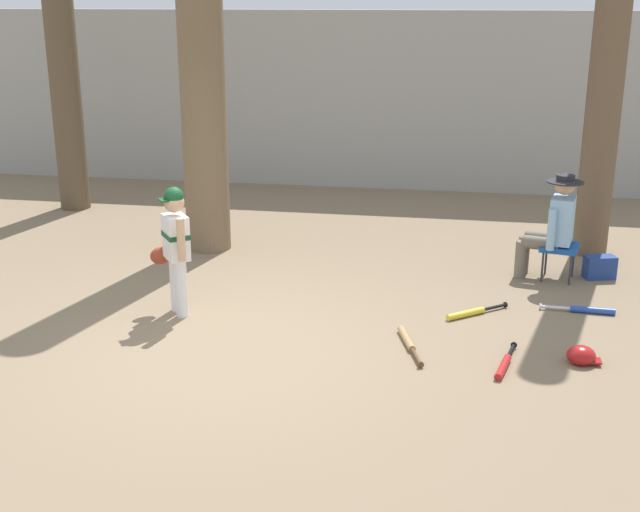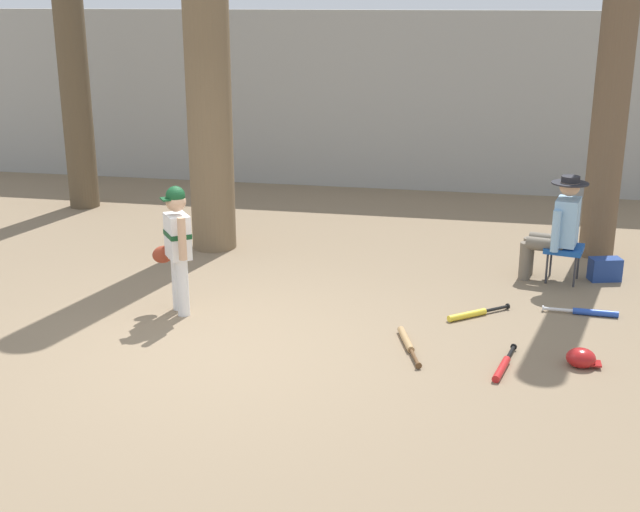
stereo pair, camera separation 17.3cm
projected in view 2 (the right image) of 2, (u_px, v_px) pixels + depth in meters
ground_plane at (223, 350)px, 7.48m from camera, size 60.00×60.00×0.00m
concrete_back_wall at (351, 100)px, 13.58m from camera, size 18.00×0.36×2.85m
tree_near_player at (208, 70)px, 9.88m from camera, size 0.87×0.87×5.31m
tree_behind_spectator at (618, 38)px, 9.43m from camera, size 0.67×0.67×5.92m
young_ballplayer at (177, 241)px, 8.16m from camera, size 0.52×0.50×1.31m
folding_stool at (564, 250)px, 9.17m from camera, size 0.47×0.47×0.41m
seated_spectator at (557, 225)px, 9.13m from camera, size 0.68×0.54×1.20m
handbag_beside_stool at (605, 269)px, 9.27m from camera, size 0.38×0.27×0.26m
bat_yellow_trainer at (472, 314)px, 8.23m from camera, size 0.62×0.53×0.07m
bat_blue_youth at (589, 312)px, 8.28m from camera, size 0.74×0.10×0.07m
bat_wood_tan at (407, 342)px, 7.56m from camera, size 0.30×0.81×0.07m
bat_red_barrel at (503, 366)px, 7.07m from camera, size 0.22×0.73×0.07m
batting_helmet_red at (581, 358)px, 7.13m from camera, size 0.30×0.23×0.17m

